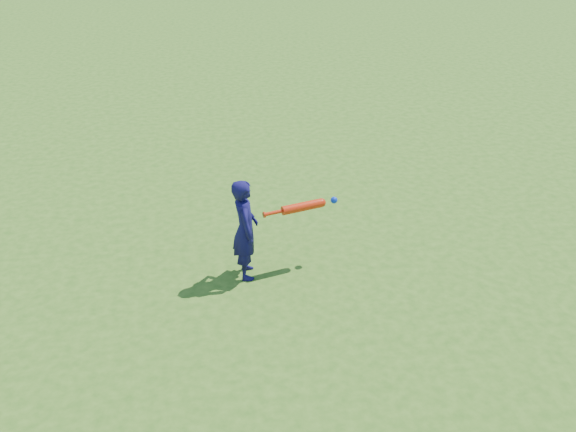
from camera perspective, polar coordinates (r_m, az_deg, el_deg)
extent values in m
plane|color=#326217|center=(6.95, 1.49, -6.41)|extent=(80.00, 80.00, 0.00)
imported|color=#120E44|center=(6.87, -3.83, -1.18)|extent=(0.28, 0.42, 1.16)
cylinder|color=red|center=(6.80, -2.13, 0.11)|extent=(0.03, 0.07, 0.07)
cylinder|color=red|center=(6.84, -1.27, 0.29)|extent=(0.22, 0.10, 0.04)
cylinder|color=red|center=(6.96, 1.26, 0.82)|extent=(0.48, 0.22, 0.10)
sphere|color=red|center=(7.05, 2.99, 1.18)|extent=(0.10, 0.10, 0.10)
sphere|color=#0B2FC4|center=(7.11, 4.11, 1.42)|extent=(0.08, 0.08, 0.08)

